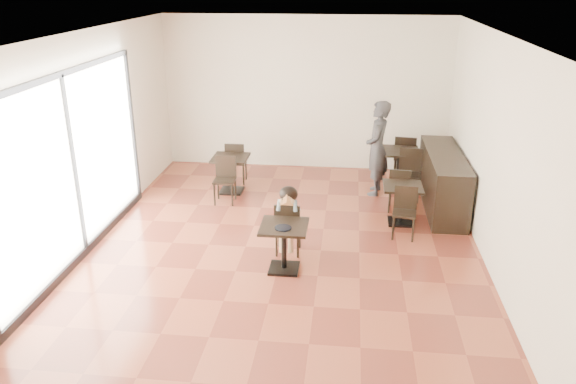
# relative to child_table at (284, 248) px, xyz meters

# --- Properties ---
(floor) EXTENTS (6.00, 8.00, 0.01)m
(floor) POSITION_rel_child_table_xyz_m (-0.10, 0.65, -0.35)
(floor) COLOR brown
(floor) RESTS_ON ground
(ceiling) EXTENTS (6.00, 8.00, 0.01)m
(ceiling) POSITION_rel_child_table_xyz_m (-0.10, 0.65, 2.85)
(ceiling) COLOR silver
(ceiling) RESTS_ON floor
(wall_back) EXTENTS (6.00, 0.01, 3.20)m
(wall_back) POSITION_rel_child_table_xyz_m (-0.10, 4.65, 1.25)
(wall_back) COLOR white
(wall_back) RESTS_ON floor
(wall_front) EXTENTS (6.00, 0.01, 3.20)m
(wall_front) POSITION_rel_child_table_xyz_m (-0.10, -3.35, 1.25)
(wall_front) COLOR white
(wall_front) RESTS_ON floor
(wall_left) EXTENTS (0.01, 8.00, 3.20)m
(wall_left) POSITION_rel_child_table_xyz_m (-3.10, 0.65, 1.25)
(wall_left) COLOR white
(wall_left) RESTS_ON floor
(wall_right) EXTENTS (0.01, 8.00, 3.20)m
(wall_right) POSITION_rel_child_table_xyz_m (2.90, 0.65, 1.25)
(wall_right) COLOR white
(wall_right) RESTS_ON floor
(storefront_window) EXTENTS (0.04, 4.50, 2.60)m
(storefront_window) POSITION_rel_child_table_xyz_m (-3.07, 0.15, 1.05)
(storefront_window) COLOR white
(storefront_window) RESTS_ON floor
(child_table) EXTENTS (0.66, 0.66, 0.70)m
(child_table) POSITION_rel_child_table_xyz_m (0.00, 0.00, 0.00)
(child_table) COLOR black
(child_table) RESTS_ON floor
(child_chair) EXTENTS (0.38, 0.38, 0.84)m
(child_chair) POSITION_rel_child_table_xyz_m (0.00, 0.55, 0.07)
(child_chair) COLOR black
(child_chair) RESTS_ON floor
(child) EXTENTS (0.38, 0.53, 1.05)m
(child) POSITION_rel_child_table_xyz_m (0.00, 0.55, 0.18)
(child) COLOR slate
(child) RESTS_ON child_chair
(plate) EXTENTS (0.24, 0.24, 0.01)m
(plate) POSITION_rel_child_table_xyz_m (0.00, -0.10, 0.36)
(plate) COLOR black
(plate) RESTS_ON child_table
(pizza_slice) EXTENTS (0.24, 0.19, 0.06)m
(pizza_slice) POSITION_rel_child_table_xyz_m (0.00, 0.36, 0.56)
(pizza_slice) COLOR tan
(pizza_slice) RESTS_ON child
(adult_patron) EXTENTS (0.51, 0.70, 1.80)m
(adult_patron) POSITION_rel_child_table_xyz_m (1.38, 3.19, 0.55)
(adult_patron) COLOR #37373C
(adult_patron) RESTS_ON floor
(cafe_table_mid) EXTENTS (0.71, 0.71, 0.68)m
(cafe_table_mid) POSITION_rel_child_table_xyz_m (1.77, 1.83, -0.01)
(cafe_table_mid) COLOR black
(cafe_table_mid) RESTS_ON floor
(cafe_table_left) EXTENTS (0.69, 0.69, 0.71)m
(cafe_table_left) POSITION_rel_child_table_xyz_m (-1.38, 2.94, 0.01)
(cafe_table_left) COLOR black
(cafe_table_left) RESTS_ON floor
(cafe_table_back) EXTENTS (0.83, 0.83, 0.78)m
(cafe_table_back) POSITION_rel_child_table_xyz_m (1.83, 3.49, 0.04)
(cafe_table_back) COLOR black
(cafe_table_back) RESTS_ON floor
(chair_mid_a) EXTENTS (0.41, 0.41, 0.81)m
(chair_mid_a) POSITION_rel_child_table_xyz_m (1.77, 2.38, 0.06)
(chair_mid_a) COLOR black
(chair_mid_a) RESTS_ON floor
(chair_mid_b) EXTENTS (0.41, 0.41, 0.81)m
(chair_mid_b) POSITION_rel_child_table_xyz_m (1.77, 1.28, 0.06)
(chair_mid_b) COLOR black
(chair_mid_b) RESTS_ON floor
(chair_left_a) EXTENTS (0.39, 0.39, 0.85)m
(chair_left_a) POSITION_rel_child_table_xyz_m (-1.38, 3.49, 0.08)
(chair_left_a) COLOR black
(chair_left_a) RESTS_ON floor
(chair_left_b) EXTENTS (0.39, 0.39, 0.85)m
(chair_left_b) POSITION_rel_child_table_xyz_m (-1.38, 2.39, 0.08)
(chair_left_b) COLOR black
(chair_left_b) RESTS_ON floor
(chair_back_a) EXTENTS (0.47, 0.47, 0.94)m
(chair_back_a) POSITION_rel_child_table_xyz_m (1.99, 4.04, 0.12)
(chair_back_a) COLOR black
(chair_back_a) RESTS_ON floor
(chair_back_b) EXTENTS (0.47, 0.47, 0.94)m
(chair_back_b) POSITION_rel_child_table_xyz_m (1.99, 2.94, 0.12)
(chair_back_b) COLOR black
(chair_back_b) RESTS_ON floor
(service_counter) EXTENTS (0.60, 2.40, 1.00)m
(service_counter) POSITION_rel_child_table_xyz_m (2.55, 2.65, 0.15)
(service_counter) COLOR black
(service_counter) RESTS_ON floor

